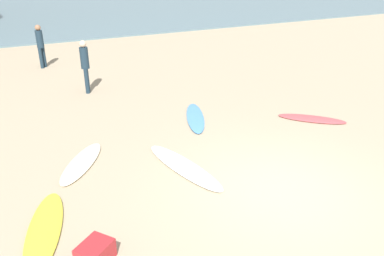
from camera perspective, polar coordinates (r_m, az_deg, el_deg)
ground_plane at (r=8.25m, az=12.79°, el=-9.05°), size 120.00×120.00×0.00m
ocean_water at (r=42.30m, az=-20.25°, el=17.03°), size 120.00×40.00×0.08m
surfboard_0 at (r=9.35m, az=-15.83°, el=-4.89°), size 1.56×1.98×0.07m
surfboard_1 at (r=7.49m, az=-20.77°, el=-13.72°), size 1.15×2.35×0.08m
surfboard_2 at (r=11.84m, az=17.11°, el=1.31°), size 1.76×1.68×0.06m
surfboard_3 at (r=11.39m, az=0.48°, el=1.55°), size 1.28×2.26×0.08m
surfboard_5 at (r=8.83m, az=-1.19°, el=-5.65°), size 1.10×2.65×0.08m
beachgoer_near at (r=13.78m, az=-15.36°, el=9.04°), size 0.34×0.34×1.80m
beachgoer_far at (r=17.52m, az=-21.28°, el=11.37°), size 0.40×0.40×1.77m
beach_cooler at (r=6.58m, az=-13.96°, el=-17.30°), size 0.68×0.66×0.33m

